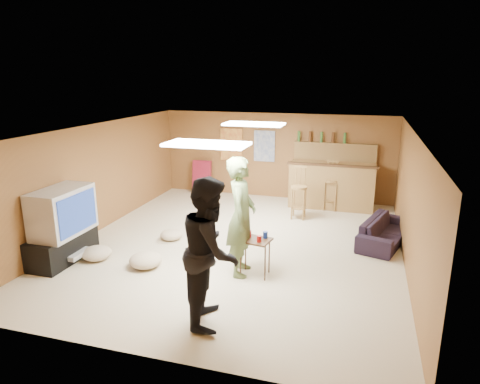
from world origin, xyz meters
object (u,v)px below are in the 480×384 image
(sofa, at_px, (385,231))
(tv_body, at_px, (62,211))
(person_black, at_px, (211,251))
(tray_table, at_px, (255,257))
(person_olive, at_px, (241,217))
(bar_counter, at_px, (332,186))

(sofa, bearing_deg, tv_body, 131.14)
(person_black, height_order, tray_table, person_black)
(sofa, bearing_deg, tray_table, 151.38)
(tv_body, height_order, person_olive, person_olive)
(sofa, distance_m, tray_table, 2.89)
(person_black, bearing_deg, tv_body, 58.03)
(person_black, height_order, sofa, person_black)
(bar_counter, relative_size, person_olive, 1.03)
(tv_body, xyz_separation_m, sofa, (5.35, 2.41, -0.66))
(person_olive, xyz_separation_m, person_black, (0.01, -1.43, 0.00))
(person_black, xyz_separation_m, sofa, (2.29, 3.43, -0.73))
(bar_counter, xyz_separation_m, sofa, (1.20, -2.04, -0.31))
(person_black, distance_m, sofa, 4.19)
(bar_counter, height_order, person_black, person_black)
(tv_body, bearing_deg, bar_counter, 47.00)
(tv_body, distance_m, person_black, 3.23)
(tv_body, distance_m, sofa, 5.90)
(bar_counter, relative_size, person_black, 1.03)
(tray_table, bearing_deg, person_black, -99.26)
(person_olive, distance_m, person_black, 1.43)
(person_olive, relative_size, person_black, 1.00)
(tv_body, distance_m, tray_table, 3.36)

